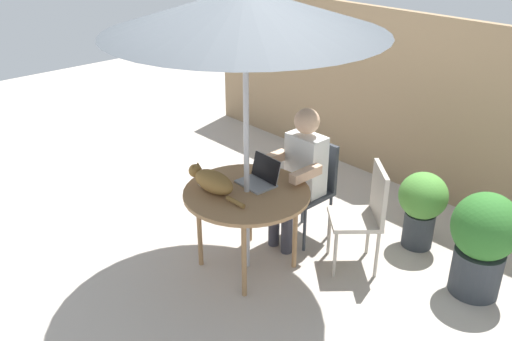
{
  "coord_description": "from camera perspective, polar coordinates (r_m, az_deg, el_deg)",
  "views": [
    {
      "loc": [
        2.87,
        -2.53,
        2.76
      ],
      "look_at": [
        0.0,
        0.1,
        0.87
      ],
      "focal_mm": 38.2,
      "sensor_mm": 36.0,
      "label": 1
    }
  ],
  "objects": [
    {
      "name": "cat",
      "position": [
        4.32,
        -4.66,
        -1.11
      ],
      "size": [
        0.65,
        0.21,
        0.17
      ],
      "color": "olive",
      "rests_on": "patio_table"
    },
    {
      "name": "chair_occupied",
      "position": [
        4.91,
        5.82,
        -1.13
      ],
      "size": [
        0.4,
        0.4,
        0.91
      ],
      "color": "#33383F",
      "rests_on": "ground"
    },
    {
      "name": "patio_umbrella",
      "position": [
        3.88,
        -1.14,
        16.39
      ],
      "size": [
        2.03,
        2.03,
        2.27
      ],
      "color": "#B7B7BC",
      "rests_on": "ground"
    },
    {
      "name": "potted_plant_near_fence",
      "position": [
        4.51,
        22.67,
        -6.7
      ],
      "size": [
        0.51,
        0.51,
        0.86
      ],
      "color": "#33383D",
      "rests_on": "ground"
    },
    {
      "name": "potted_plant_by_chair",
      "position": [
        4.97,
        16.99,
        -3.37
      ],
      "size": [
        0.42,
        0.42,
        0.71
      ],
      "color": "#33383D",
      "rests_on": "ground"
    },
    {
      "name": "laptop",
      "position": [
        4.44,
        0.53,
        -0.55
      ],
      "size": [
        0.31,
        0.26,
        0.21
      ],
      "color": "gray",
      "rests_on": "patio_table"
    },
    {
      "name": "patio_table",
      "position": [
        4.36,
        -0.97,
        -2.86
      ],
      "size": [
        1.02,
        1.02,
        0.72
      ],
      "color": "#9E754C",
      "rests_on": "ground"
    },
    {
      "name": "chair_empty",
      "position": [
        4.53,
        11.41,
        -4.03
      ],
      "size": [
        0.56,
        0.56,
        0.91
      ],
      "color": "#B2A899",
      "rests_on": "ground"
    },
    {
      "name": "fence_back",
      "position": [
        5.89,
        15.9,
        6.73
      ],
      "size": [
        5.97,
        0.08,
        1.84
      ],
      "primitive_type": "cube",
      "color": "#937756",
      "rests_on": "ground"
    },
    {
      "name": "ground_plane",
      "position": [
        4.72,
        -0.91,
        -9.88
      ],
      "size": [
        14.0,
        14.0,
        0.0
      ],
      "primitive_type": "plane",
      "color": "#ADA399"
    },
    {
      "name": "person_seated",
      "position": [
        4.73,
        4.62,
        0.1
      ],
      "size": [
        0.48,
        0.48,
        1.25
      ],
      "color": "white",
      "rests_on": "ground"
    }
  ]
}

